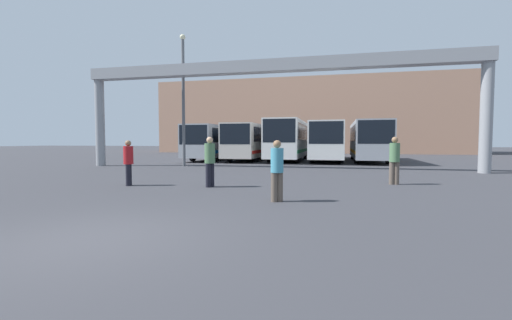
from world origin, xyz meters
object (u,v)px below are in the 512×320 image
bus_slot_4 (369,139)px  pedestrian_mid_right (210,160)px  bus_slot_1 (251,140)px  pedestrian_mid_left (277,169)px  bus_slot_0 (217,140)px  pedestrian_near_center (128,162)px  bus_slot_3 (328,139)px  lamp_post (183,95)px  pedestrian_near_right (394,159)px  bus_slot_2 (289,138)px

bus_slot_4 → pedestrian_mid_right: 19.08m
bus_slot_1 → pedestrian_mid_left: (5.66, -19.64, -0.85)m
bus_slot_0 → pedestrian_near_center: bus_slot_0 is taller
bus_slot_3 → pedestrian_mid_left: size_ratio=7.31×
bus_slot_4 → pedestrian_mid_right: bus_slot_4 is taller
pedestrian_near_center → bus_slot_3: bearing=-42.4°
bus_slot_4 → pedestrian_mid_right: (-6.96, -17.74, -0.86)m
pedestrian_mid_right → lamp_post: bearing=51.8°
pedestrian_near_right → pedestrian_near_center: bearing=-165.7°
pedestrian_near_right → pedestrian_mid_right: bearing=-161.7°
pedestrian_mid_right → lamp_post: lamp_post is taller
bus_slot_1 → bus_slot_0: bearing=175.3°
bus_slot_0 → bus_slot_3: 9.79m
bus_slot_1 → bus_slot_2: size_ratio=0.95×
bus_slot_0 → pedestrian_near_right: bus_slot_0 is taller
bus_slot_2 → pedestrian_near_right: bus_slot_2 is taller
bus_slot_2 → bus_slot_4: bus_slot_2 is taller
bus_slot_3 → bus_slot_4: (3.25, -0.66, 0.02)m
pedestrian_mid_right → pedestrian_near_right: bearing=-49.1°
pedestrian_near_center → lamp_post: bearing=-9.1°
pedestrian_near_right → lamp_post: lamp_post is taller
bus_slot_2 → pedestrian_mid_left: (2.41, -19.93, -1.02)m
bus_slot_1 → lamp_post: bearing=-107.8°
pedestrian_mid_left → bus_slot_4: bearing=-135.2°
bus_slot_1 → pedestrian_near_right: (9.39, -14.96, -0.78)m
bus_slot_1 → bus_slot_4: 9.76m
bus_slot_3 → pedestrian_near_center: (-6.79, -18.73, -0.90)m
pedestrian_near_center → lamp_post: (-2.28, 9.58, 3.75)m
bus_slot_1 → pedestrian_mid_right: 17.50m
bus_slot_2 → pedestrian_near_right: bearing=-68.1°
pedestrian_near_right → pedestrian_near_center: size_ratio=1.08×
bus_slot_0 → bus_slot_3: bus_slot_3 is taller
bus_slot_3 → bus_slot_1: bearing=-170.0°
bus_slot_1 → pedestrian_near_center: bearing=-91.0°
bus_slot_3 → pedestrian_mid_left: (-0.84, -20.78, -0.90)m
bus_slot_2 → pedestrian_near_right: size_ratio=5.82×
bus_slot_0 → pedestrian_near_right: 19.80m
bus_slot_0 → bus_slot_3: size_ratio=0.86×
pedestrian_near_right → bus_slot_4: bearing=87.7°
pedestrian_near_center → bus_slot_1: bearing=-23.4°
bus_slot_0 → bus_slot_2: (6.50, 0.01, 0.20)m
bus_slot_4 → pedestrian_mid_left: bus_slot_4 is taller
pedestrian_mid_right → lamp_post: (-5.37, 9.25, 3.69)m
bus_slot_1 → bus_slot_2: (3.25, 0.28, 0.17)m
bus_slot_3 → pedestrian_near_right: (2.89, -16.10, -0.83)m
bus_slot_4 → pedestrian_mid_left: size_ratio=6.53×
bus_slot_0 → pedestrian_mid_right: size_ratio=5.83×
bus_slot_0 → bus_slot_1: (3.25, -0.27, 0.03)m
bus_slot_1 → pedestrian_near_right: bearing=-57.9°
bus_slot_1 → bus_slot_2: 3.27m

